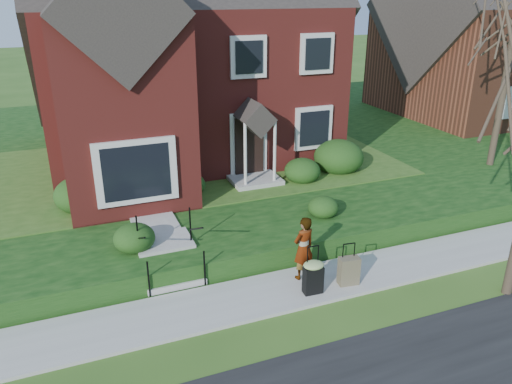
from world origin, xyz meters
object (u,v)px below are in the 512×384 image
woman (304,248)px  suitcase_olive (349,271)px  front_steps (168,256)px  suitcase_black (313,275)px

woman → suitcase_olive: 1.18m
front_steps → suitcase_black: size_ratio=1.72×
suitcase_black → suitcase_olive: bearing=4.6°
woman → suitcase_black: (-0.08, -0.67, -0.34)m
suitcase_black → suitcase_olive: 0.96m
woman → suitcase_olive: (0.88, -0.64, -0.45)m
suitcase_black → woman: bearing=86.5°
woman → suitcase_black: 0.76m
front_steps → woman: size_ratio=1.26×
front_steps → suitcase_olive: 4.40m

